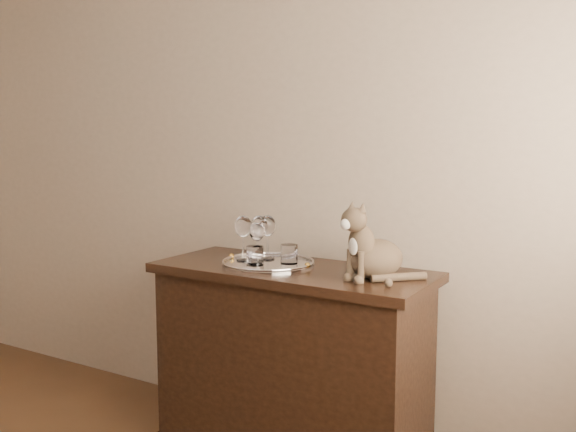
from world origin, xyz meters
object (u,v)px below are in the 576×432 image
Objects in this scene: sideboard at (292,364)px; tray at (268,264)px; tumbler_b at (255,256)px; cat at (375,239)px; wine_glass_b at (267,237)px; tumbler_c at (289,254)px; wine_glass_a at (259,238)px; wine_glass_d at (257,242)px; wine_glass_c at (243,238)px.

sideboard is 0.45m from tray.
tumbler_b is 0.53m from cat.
wine_glass_b is 0.55m from cat.
wine_glass_a is at bearing 176.65° from tumbler_c.
tumbler_b is (0.03, -0.14, -0.06)m from wine_glass_b.
tray is at bearing -159.45° from cat.
tumbler_c is 0.27× the size of cat.
tumbler_b is at bearing -62.89° from wine_glass_d.
tumbler_c is at bearing 12.89° from wine_glass_c.
wine_glass_d is at bearing 117.11° from tumbler_b.
wine_glass_a reaches higher than tray.
wine_glass_b reaches higher than tumbler_c.
cat reaches higher than tumbler_b.
tray is at bearing 179.08° from sideboard.
sideboard is at bearing 27.12° from tumbler_b.
tumbler_c is at bearing 19.28° from tray.
wine_glass_a is 0.07m from wine_glass_c.
tumbler_c reaches higher than sideboard.
wine_glass_a reaches higher than wine_glass_d.
sideboard is 3.88× the size of cat.
wine_glass_b reaches higher than tumbler_b.
wine_glass_a is 0.17m from tumbler_c.
wine_glass_d is at bearing -158.77° from cat.
tray is 2.29× the size of wine_glass_d.
sideboard is 0.59m from wine_glass_c.
wine_glass_b is (-0.17, 0.07, 0.53)m from sideboard.
tray is at bearing -28.71° from wine_glass_a.
cat is (0.57, -0.04, 0.05)m from wine_glass_a.
cat reaches higher than wine_glass_d.
cat reaches higher than sideboard.
tumbler_b is at bearing -104.51° from tray.
cat is at bearing 0.82° from wine_glass_d.
wine_glass_a is 0.04m from wine_glass_b.
wine_glass_d is 0.09m from tumbler_b.
wine_glass_d is (0.07, 0.01, -0.01)m from wine_glass_c.
tumbler_c is at bearing 14.82° from wine_glass_d.
wine_glass_b is (0.03, 0.02, 0.00)m from wine_glass_a.
tumbler_b is at bearing -135.61° from tumbler_c.
wine_glass_a is at bearing 115.37° from tumbler_b.
wine_glass_b is 2.40× the size of tumbler_b.
wine_glass_b is 0.11m from wine_glass_c.
wine_glass_b is 0.15m from tumbler_b.
tray is 1.99× the size of wine_glass_c.
tumbler_c is at bearing 44.39° from tumbler_b.
sideboard is 6.06× the size of wine_glass_b.
tumbler_b is at bearing -79.21° from wine_glass_b.
cat is at bearing 8.24° from tumbler_b.
tray is 0.13m from wine_glass_b.
cat is at bearing -4.09° from tumbler_c.
wine_glass_d reaches higher than tray.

